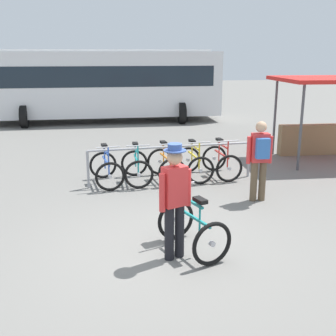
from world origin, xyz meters
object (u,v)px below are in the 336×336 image
at_px(racked_bike_blue, 106,169).
at_px(racked_bike_teal, 137,167).
at_px(racked_bike_orange, 166,165).
at_px(person_with_featured_bike, 175,197).
at_px(featured_bicycle, 189,219).
at_px(racked_bike_yellow, 194,163).
at_px(market_stall, 327,109).
at_px(pedestrian_with_backpack, 260,156).
at_px(bus_distant, 104,81).
at_px(racked_bike_red, 221,162).

relative_size(racked_bike_blue, racked_bike_teal, 1.04).
distance_m(racked_bike_orange, person_with_featured_bike, 3.96).
distance_m(racked_bike_orange, featured_bicycle, 3.61).
bearing_deg(featured_bicycle, racked_bike_yellow, 76.78).
bearing_deg(racked_bike_orange, market_stall, 17.92).
xyz_separation_m(racked_bike_blue, pedestrian_with_backpack, (3.05, -1.57, 0.57)).
bearing_deg(pedestrian_with_backpack, market_stall, 45.80).
height_order(racked_bike_orange, featured_bicycle, featured_bicycle).
height_order(racked_bike_yellow, bus_distant, bus_distant).
relative_size(racked_bike_orange, market_stall, 0.38).
height_order(racked_bike_orange, racked_bike_red, same).
bearing_deg(racked_bike_teal, racked_bike_yellow, 5.22).
bearing_deg(racked_bike_red, racked_bike_teal, -174.78).
bearing_deg(pedestrian_with_backpack, racked_bike_orange, 134.29).
relative_size(racked_bike_teal, racked_bike_orange, 0.95).
relative_size(racked_bike_blue, racked_bike_red, 1.04).
height_order(racked_bike_orange, market_stall, market_stall).
height_order(racked_bike_yellow, racked_bike_red, same).
distance_m(racked_bike_teal, racked_bike_red, 2.10).
bearing_deg(racked_bike_blue, racked_bike_red, 5.22).
relative_size(racked_bike_yellow, person_with_featured_bike, 0.66).
bearing_deg(pedestrian_with_backpack, person_with_featured_bike, -133.59).
xyz_separation_m(pedestrian_with_backpack, bus_distant, (-3.05, 11.03, 0.80)).
bearing_deg(racked_bike_blue, person_with_featured_bike, -75.66).
bearing_deg(market_stall, racked_bike_blue, -164.81).
relative_size(racked_bike_orange, racked_bike_yellow, 1.05).
bearing_deg(racked_bike_red, person_with_featured_bike, -114.40).
relative_size(featured_bicycle, person_with_featured_bike, 0.73).
bearing_deg(racked_bike_blue, featured_bicycle, -70.55).
relative_size(racked_bike_yellow, featured_bicycle, 0.91).
distance_m(racked_bike_yellow, person_with_featured_bike, 4.16).
xyz_separation_m(racked_bike_teal, racked_bike_yellow, (1.39, 0.13, 0.00)).
relative_size(racked_bike_teal, pedestrian_with_backpack, 0.69).
relative_size(person_with_featured_bike, pedestrian_with_backpack, 1.05).
bearing_deg(featured_bicycle, pedestrian_with_backpack, 46.28).
relative_size(racked_bike_orange, racked_bike_red, 1.04).
bearing_deg(bus_distant, person_with_featured_bike, -85.83).
xyz_separation_m(racked_bike_orange, racked_bike_red, (1.39, 0.13, 0.00)).
xyz_separation_m(racked_bike_blue, racked_bike_orange, (1.39, 0.13, 0.00)).
bearing_deg(person_with_featured_bike, pedestrian_with_backpack, 46.41).
relative_size(featured_bicycle, pedestrian_with_backpack, 0.77).
xyz_separation_m(racked_bike_orange, person_with_featured_bike, (-0.43, -3.90, 0.58)).
distance_m(racked_bike_orange, racked_bike_red, 1.40).
height_order(racked_bike_blue, person_with_featured_bike, person_with_featured_bike).
relative_size(racked_bike_blue, racked_bike_orange, 0.99).
bearing_deg(bus_distant, racked_bike_teal, -85.75).
distance_m(racked_bike_blue, racked_bike_red, 2.80).
xyz_separation_m(racked_bike_red, featured_bicycle, (-1.56, -3.73, 0.12)).
distance_m(racked_bike_teal, bus_distant, 9.52).
bearing_deg(person_with_featured_bike, market_stall, 46.04).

